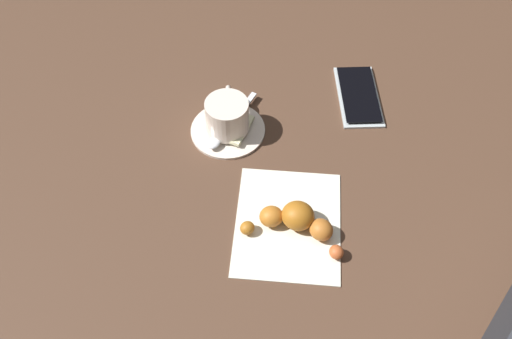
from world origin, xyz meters
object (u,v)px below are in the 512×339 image
Objects in this scene: saucer at (228,129)px; napkin at (288,223)px; teaspoon at (225,129)px; sugar_packet at (241,130)px; cell_phone at (359,95)px; croissant at (297,221)px; espresso_cup at (227,115)px.

napkin is at bearing -162.81° from saucer.
teaspoon is 0.03m from sugar_packet.
cell_phone is (0.23, -0.17, 0.00)m from napkin.
croissant is 0.91× the size of cell_phone.
saucer is 0.01m from teaspoon.
espresso_cup is 0.03m from teaspoon.
espresso_cup is at bearing 18.76° from croissant.
sugar_packet is 0.35× the size of napkin.
espresso_cup is 0.68× the size of croissant.
cell_phone is (0.05, -0.21, -0.01)m from sugar_packet.
teaspoon is (-0.01, 0.01, -0.03)m from espresso_cup.
sugar_packet is 0.43× the size of cell_phone.
sugar_packet is (-0.01, -0.02, -0.03)m from espresso_cup.
cell_phone reaches higher than napkin.
napkin is at bearing -160.61° from teaspoon.
saucer is at bearing 18.88° from croissant.
napkin is (-0.19, -0.06, -0.04)m from espresso_cup.
cell_phone is (0.04, -0.24, -0.01)m from teaspoon.
saucer is 0.80× the size of cell_phone.
saucer is at bearing 17.19° from napkin.
croissant is (-0.01, -0.01, 0.02)m from napkin.
saucer is at bearing -45.53° from teaspoon.
croissant is at bearing -159.03° from teaspoon.
cell_phone is (0.24, -0.16, -0.02)m from croissant.
teaspoon is (-0.01, 0.01, 0.01)m from saucer.
croissant reaches higher than sugar_packet.
espresso_cup reaches higher than saucer.
sugar_packet is at bearing -121.74° from espresso_cup.
saucer is 0.65× the size of napkin.
espresso_cup is at bearing 98.72° from cell_phone.
sugar_packet reaches higher than saucer.
sugar_packet reaches higher than napkin.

